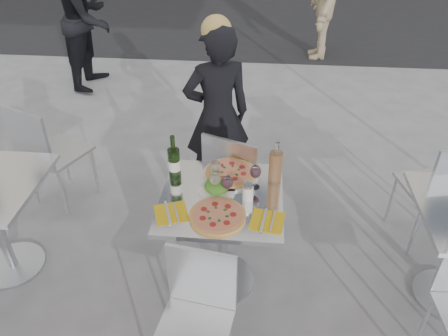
# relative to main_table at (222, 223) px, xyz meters

# --- Properties ---
(ground) EXTENTS (80.00, 80.00, 0.00)m
(ground) POSITION_rel_main_table_xyz_m (0.00, 0.00, -0.54)
(ground) COLOR slate
(street_asphalt) EXTENTS (24.00, 5.00, 0.00)m
(street_asphalt) POSITION_rel_main_table_xyz_m (0.00, 6.50, -0.54)
(street_asphalt) COLOR black
(street_asphalt) RESTS_ON ground
(main_table) EXTENTS (0.72, 0.72, 0.75)m
(main_table) POSITION_rel_main_table_xyz_m (0.00, 0.00, 0.00)
(main_table) COLOR #B7BABF
(main_table) RESTS_ON ground
(chair_far) EXTENTS (0.53, 0.53, 0.89)m
(chair_far) POSITION_rel_main_table_xyz_m (0.05, 0.51, -0.01)
(chair_far) COLOR silver
(chair_far) RESTS_ON ground
(chair_near) EXTENTS (0.43, 0.43, 0.81)m
(chair_near) POSITION_rel_main_table_xyz_m (-0.07, -0.61, -0.06)
(chair_near) COLOR silver
(chair_near) RESTS_ON ground
(side_chair_lfar) EXTENTS (0.56, 0.57, 0.93)m
(side_chair_lfar) POSITION_rel_main_table_xyz_m (-1.44, 0.71, 0.01)
(side_chair_lfar) COLOR silver
(side_chair_lfar) RESTS_ON ground
(side_chair_rfar) EXTENTS (0.51, 0.52, 0.93)m
(side_chair_rfar) POSITION_rel_main_table_xyz_m (1.49, 0.49, 0.01)
(side_chair_rfar) COLOR silver
(side_chair_rfar) RESTS_ON ground
(woman_diner) EXTENTS (0.62, 0.51, 1.46)m
(woman_diner) POSITION_rel_main_table_xyz_m (-0.13, 1.03, 0.19)
(woman_diner) COLOR black
(woman_diner) RESTS_ON ground
(pedestrian_a) EXTENTS (0.69, 0.86, 1.68)m
(pedestrian_a) POSITION_rel_main_table_xyz_m (-1.91, 3.14, 0.30)
(pedestrian_a) COLOR black
(pedestrian_a) RESTS_ON ground
(pizza_near) EXTENTS (0.32, 0.32, 0.02)m
(pizza_near) POSITION_rel_main_table_xyz_m (-0.01, -0.18, 0.22)
(pizza_near) COLOR #E5A459
(pizza_near) RESTS_ON main_table
(pizza_far) EXTENTS (0.35, 0.35, 0.03)m
(pizza_far) POSITION_rel_main_table_xyz_m (0.03, 0.21, 0.23)
(pizza_far) COLOR white
(pizza_far) RESTS_ON main_table
(salad_plate) EXTENTS (0.22, 0.22, 0.09)m
(salad_plate) POSITION_rel_main_table_xyz_m (-0.03, 0.04, 0.25)
(salad_plate) COLOR white
(salad_plate) RESTS_ON main_table
(wine_bottle) EXTENTS (0.07, 0.08, 0.29)m
(wine_bottle) POSITION_rel_main_table_xyz_m (-0.31, 0.17, 0.32)
(wine_bottle) COLOR #27491B
(wine_bottle) RESTS_ON main_table
(carafe) EXTENTS (0.08, 0.08, 0.29)m
(carafe) POSITION_rel_main_table_xyz_m (0.31, 0.16, 0.33)
(carafe) COLOR tan
(carafe) RESTS_ON main_table
(sugar_shaker) EXTENTS (0.06, 0.06, 0.11)m
(sugar_shaker) POSITION_rel_main_table_xyz_m (0.15, -0.01, 0.26)
(sugar_shaker) COLOR white
(sugar_shaker) RESTS_ON main_table
(wineglass_white_a) EXTENTS (0.07, 0.07, 0.16)m
(wineglass_white_a) POSITION_rel_main_table_xyz_m (-0.04, 0.02, 0.32)
(wineglass_white_a) COLOR white
(wineglass_white_a) RESTS_ON main_table
(wineglass_white_b) EXTENTS (0.07, 0.07, 0.16)m
(wineglass_white_b) POSITION_rel_main_table_xyz_m (-0.05, 0.14, 0.32)
(wineglass_white_b) COLOR white
(wineglass_white_b) RESTS_ON main_table
(wineglass_red_a) EXTENTS (0.07, 0.07, 0.16)m
(wineglass_red_a) POSITION_rel_main_table_xyz_m (0.03, -0.01, 0.32)
(wineglass_red_a) COLOR white
(wineglass_red_a) RESTS_ON main_table
(wineglass_red_b) EXTENTS (0.07, 0.07, 0.16)m
(wineglass_red_b) POSITION_rel_main_table_xyz_m (0.19, 0.11, 0.32)
(wineglass_red_b) COLOR white
(wineglass_red_b) RESTS_ON main_table
(napkin_left) EXTENTS (0.23, 0.23, 0.01)m
(napkin_left) POSITION_rel_main_table_xyz_m (-0.27, -0.18, 0.21)
(napkin_left) COLOR gold
(napkin_left) RESTS_ON main_table
(napkin_right) EXTENTS (0.21, 0.21, 0.01)m
(napkin_right) POSITION_rel_main_table_xyz_m (0.27, -0.19, 0.21)
(napkin_right) COLOR gold
(napkin_right) RESTS_ON main_table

